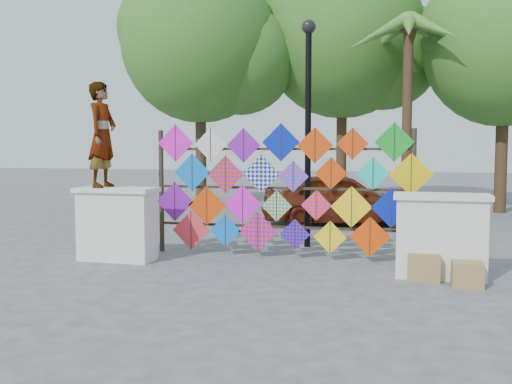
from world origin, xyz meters
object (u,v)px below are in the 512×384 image
vendor_woman (102,135)px  sedan (339,199)px  kite_rack (281,190)px  lamppost (308,111)px

vendor_woman → sedan: bearing=-31.3°
kite_rack → sedan: size_ratio=1.26×
sedan → kite_rack: bearing=157.3°
vendor_woman → lamppost: 3.96m
kite_rack → vendor_woman: bearing=-162.7°
kite_rack → lamppost: bearing=78.4°
sedan → lamppost: bearing=159.4°
sedan → lamppost: size_ratio=0.89×
kite_rack → sedan: (0.51, 4.70, -0.54)m
vendor_woman → sedan: 6.80m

